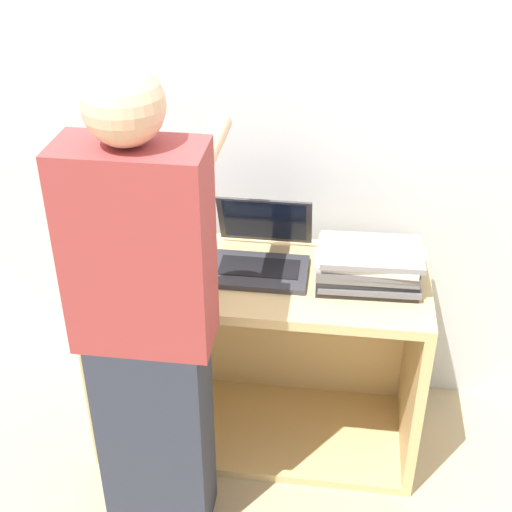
% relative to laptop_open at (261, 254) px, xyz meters
% --- Properties ---
extents(ground_plane, '(12.00, 12.00, 0.00)m').
position_rel_laptop_open_xyz_m(ground_plane, '(0.00, -0.31, -0.79)').
color(ground_plane, tan).
extents(wall_back, '(8.00, 0.05, 2.40)m').
position_rel_laptop_open_xyz_m(wall_back, '(0.00, 0.31, 0.41)').
color(wall_back, silver).
rests_on(wall_back, ground_plane).
extents(cart, '(1.17, 0.52, 0.74)m').
position_rel_laptop_open_xyz_m(cart, '(0.00, 0.01, -0.42)').
color(cart, tan).
rests_on(cart, ground_plane).
extents(laptop_open, '(0.34, 0.32, 0.23)m').
position_rel_laptop_open_xyz_m(laptop_open, '(0.00, 0.00, 0.00)').
color(laptop_open, '#333338').
rests_on(laptop_open, cart).
extents(laptop_stack_left, '(0.35, 0.24, 0.11)m').
position_rel_laptop_open_xyz_m(laptop_stack_left, '(-0.37, -0.05, 0.01)').
color(laptop_stack_left, '#232326').
rests_on(laptop_stack_left, cart).
extents(laptop_stack_right, '(0.36, 0.25, 0.13)m').
position_rel_laptop_open_xyz_m(laptop_stack_right, '(0.37, -0.06, 0.02)').
color(laptop_stack_right, '#232326').
rests_on(laptop_stack_right, cart).
extents(person, '(0.40, 0.52, 1.60)m').
position_rel_laptop_open_xyz_m(person, '(-0.28, -0.48, 0.01)').
color(person, '#2D3342').
rests_on(person, ground_plane).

